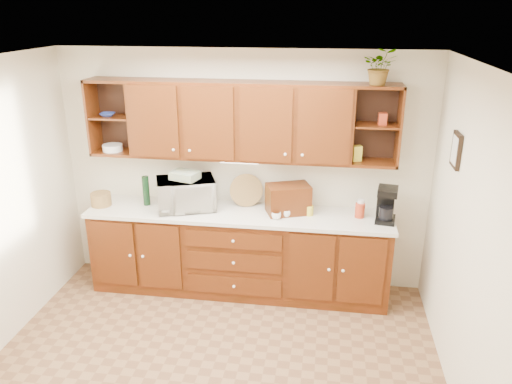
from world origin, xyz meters
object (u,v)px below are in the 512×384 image
(microwave, at_px, (186,194))
(bread_box, at_px, (288,199))
(coffee_maker, at_px, (386,205))
(potted_plant, at_px, (380,66))

(microwave, bearing_deg, bread_box, -18.56)
(bread_box, relative_size, coffee_maker, 1.22)
(microwave, bearing_deg, potted_plant, -18.85)
(microwave, bearing_deg, coffee_maker, -21.30)
(microwave, height_order, bread_box, microwave)
(bread_box, bearing_deg, coffee_maker, -23.78)
(microwave, distance_m, potted_plant, 2.35)
(coffee_maker, bearing_deg, potted_plant, 162.59)
(microwave, relative_size, coffee_maker, 1.68)
(bread_box, bearing_deg, microwave, 161.96)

